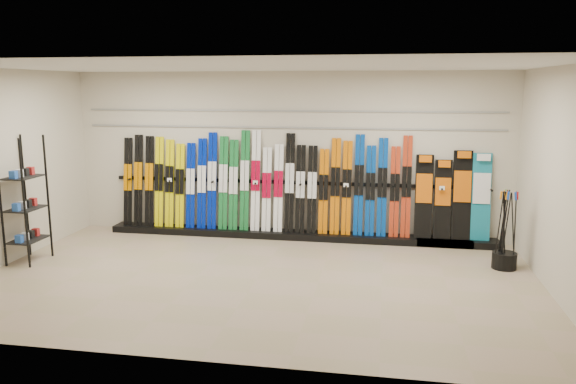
# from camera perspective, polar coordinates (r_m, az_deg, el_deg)

# --- Properties ---
(floor) EXTENTS (8.00, 8.00, 0.00)m
(floor) POSITION_cam_1_polar(r_m,az_deg,el_deg) (8.19, -3.18, -8.81)
(floor) COLOR #9C8A6B
(floor) RESTS_ON ground
(back_wall) EXTENTS (8.00, 0.00, 8.00)m
(back_wall) POSITION_cam_1_polar(r_m,az_deg,el_deg) (10.24, -0.09, 3.78)
(back_wall) COLOR beige
(back_wall) RESTS_ON floor
(right_wall) EXTENTS (0.00, 5.00, 5.00)m
(right_wall) POSITION_cam_1_polar(r_m,az_deg,el_deg) (7.93, 26.12, 0.66)
(right_wall) COLOR beige
(right_wall) RESTS_ON floor
(ceiling) EXTENTS (8.00, 8.00, 0.00)m
(ceiling) POSITION_cam_1_polar(r_m,az_deg,el_deg) (7.73, -3.41, 12.67)
(ceiling) COLOR silver
(ceiling) RESTS_ON back_wall
(ski_rack_base) EXTENTS (8.00, 0.40, 0.12)m
(ski_rack_base) POSITION_cam_1_polar(r_m,az_deg,el_deg) (10.27, 0.94, -4.40)
(ski_rack_base) COLOR black
(ski_rack_base) RESTS_ON floor
(skis) EXTENTS (5.38, 0.27, 1.83)m
(skis) POSITION_cam_1_polar(r_m,az_deg,el_deg) (10.26, -2.72, 0.70)
(skis) COLOR black
(skis) RESTS_ON ski_rack_base
(snowboards) EXTENTS (1.27, 0.24, 1.53)m
(snowboards) POSITION_cam_1_polar(r_m,az_deg,el_deg) (10.11, 16.45, -0.48)
(snowboards) COLOR black
(snowboards) RESTS_ON ski_rack_base
(accessory_rack) EXTENTS (0.40, 0.60, 1.98)m
(accessory_rack) POSITION_cam_1_polar(r_m,az_deg,el_deg) (9.66, -25.17, -0.72)
(accessory_rack) COLOR black
(accessory_rack) RESTS_ON floor
(pole_bin) EXTENTS (0.37, 0.37, 0.25)m
(pole_bin) POSITION_cam_1_polar(r_m,az_deg,el_deg) (9.20, 21.10, -6.51)
(pole_bin) COLOR black
(pole_bin) RESTS_ON floor
(ski_poles) EXTENTS (0.32, 0.28, 1.18)m
(ski_poles) POSITION_cam_1_polar(r_m,az_deg,el_deg) (9.07, 21.19, -3.57)
(ski_poles) COLOR black
(ski_poles) RESTS_ON pole_bin
(slatwall_rail_0) EXTENTS (7.60, 0.02, 0.03)m
(slatwall_rail_0) POSITION_cam_1_polar(r_m,az_deg,el_deg) (10.18, -0.11, 6.56)
(slatwall_rail_0) COLOR gray
(slatwall_rail_0) RESTS_ON back_wall
(slatwall_rail_1) EXTENTS (7.60, 0.02, 0.03)m
(slatwall_rail_1) POSITION_cam_1_polar(r_m,az_deg,el_deg) (10.16, -0.11, 8.25)
(slatwall_rail_1) COLOR gray
(slatwall_rail_1) RESTS_ON back_wall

